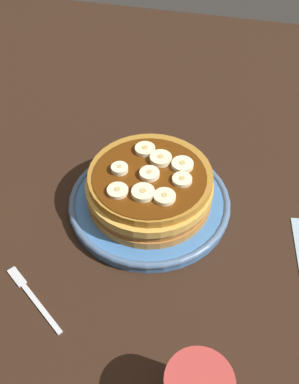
{
  "coord_description": "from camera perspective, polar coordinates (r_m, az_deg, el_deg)",
  "views": [
    {
      "loc": [
        11.17,
        -47.02,
        54.8
      ],
      "look_at": [
        0.0,
        0.0,
        3.48
      ],
      "focal_mm": 42.11,
      "sensor_mm": 36.0,
      "label": 1
    }
  ],
  "objects": [
    {
      "name": "banana_slice_4",
      "position": [
        0.65,
        1.92,
        -0.64
      ],
      "size": [
        3.21,
        3.21,
        0.9
      ],
      "color": "#FAEDB4",
      "rests_on": "pancake_stack"
    },
    {
      "name": "banana_slice_1",
      "position": [
        0.69,
        -3.8,
        2.97
      ],
      "size": [
        2.61,
        2.61,
        1.06
      ],
      "color": "beige",
      "rests_on": "pancake_stack"
    },
    {
      "name": "plate",
      "position": [
        0.72,
        0.0,
        -1.31
      ],
      "size": [
        25.87,
        25.87,
        1.96
      ],
      "color": "#3F72B2",
      "rests_on": "ground_plane"
    },
    {
      "name": "banana_slice_6",
      "position": [
        0.66,
        -4.05,
        0.14
      ],
      "size": [
        3.13,
        3.13,
        0.81
      ],
      "color": "beige",
      "rests_on": "pancake_stack"
    },
    {
      "name": "banana_slice_5",
      "position": [
        0.65,
        -0.78,
        -0.12
      ],
      "size": [
        3.42,
        3.42,
        1.04
      ],
      "color": "#F3EEB8",
      "rests_on": "pancake_stack"
    },
    {
      "name": "fork",
      "position": [
        0.65,
        -14.78,
        -12.47
      ],
      "size": [
        11.11,
        8.41,
        0.5
      ],
      "color": "silver",
      "rests_on": "ground_plane"
    },
    {
      "name": "banana_slice_8",
      "position": [
        0.7,
        1.43,
        4.23
      ],
      "size": [
        3.44,
        3.44,
        1.05
      ],
      "color": "#F7EEB7",
      "rests_on": "pancake_stack"
    },
    {
      "name": "ground_plane",
      "position": [
        0.74,
        0.0,
        -2.64
      ],
      "size": [
        140.0,
        140.0,
        3.0
      ],
      "primitive_type": "cube",
      "color": "black"
    },
    {
      "name": "banana_slice_7",
      "position": [
        0.72,
        -0.57,
        5.4
      ],
      "size": [
        3.24,
        3.24,
        0.93
      ],
      "color": "#FAECB3",
      "rests_on": "pancake_stack"
    },
    {
      "name": "banana_slice_0",
      "position": [
        0.68,
        0.38,
        2.5
      ],
      "size": [
        3.04,
        3.04,
        0.99
      ],
      "color": "#F6E1BB",
      "rests_on": "pancake_stack"
    },
    {
      "name": "pancake_stack",
      "position": [
        0.7,
        0.11,
        0.54
      ],
      "size": [
        20.42,
        20.38,
        5.48
      ],
      "color": "#AC7033",
      "rests_on": "plate"
    },
    {
      "name": "banana_slice_3",
      "position": [
        0.67,
        4.11,
        1.4
      ],
      "size": [
        3.0,
        3.0,
        0.82
      ],
      "color": "beige",
      "rests_on": "pancake_stack"
    },
    {
      "name": "banana_slice_2",
      "position": [
        0.69,
        4.19,
        3.45
      ],
      "size": [
        3.4,
        3.4,
        0.95
      ],
      "color": "#F3EFBE",
      "rests_on": "pancake_stack"
    }
  ]
}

